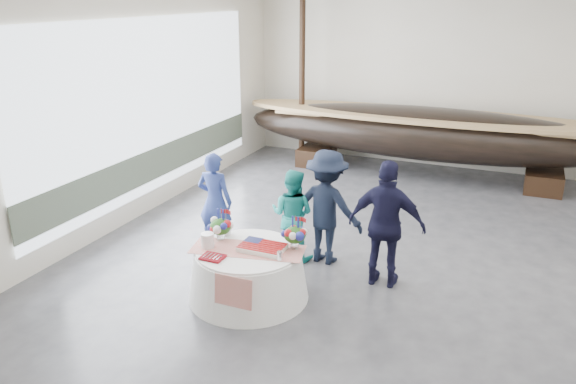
% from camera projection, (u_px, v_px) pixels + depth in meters
% --- Properties ---
extents(floor, '(10.00, 12.00, 0.01)m').
position_uv_depth(floor, '(396.00, 272.00, 8.51)').
color(floor, '#3D3D42').
rests_on(floor, ground).
extents(wall_back, '(10.00, 0.02, 4.50)m').
position_uv_depth(wall_back, '(460.00, 73.00, 12.96)').
color(wall_back, silver).
rests_on(wall_back, ground).
extents(wall_left, '(0.02, 12.00, 4.50)m').
position_uv_depth(wall_left, '(115.00, 101.00, 9.59)').
color(wall_left, silver).
rests_on(wall_left, ground).
extents(open_bay, '(0.03, 7.00, 3.20)m').
position_uv_depth(open_bay, '(154.00, 115.00, 10.58)').
color(open_bay, silver).
rests_on(open_bay, ground).
extents(longboat_display, '(8.59, 1.72, 1.61)m').
position_uv_depth(longboat_display, '(425.00, 133.00, 12.62)').
color(longboat_display, black).
rests_on(longboat_display, ground).
extents(banquet_table, '(1.66, 1.66, 0.72)m').
position_uv_depth(banquet_table, '(248.00, 273.00, 7.73)').
color(banquet_table, white).
rests_on(banquet_table, ground).
extents(tabletop_items, '(1.62, 0.97, 0.40)m').
position_uv_depth(tabletop_items, '(252.00, 235.00, 7.68)').
color(tabletop_items, red).
rests_on(tabletop_items, banquet_table).
extents(guest_woman_blue, '(0.61, 0.41, 1.63)m').
position_uv_depth(guest_woman_blue, '(215.00, 201.00, 9.09)').
color(guest_woman_blue, navy).
rests_on(guest_woman_blue, ground).
extents(guest_woman_teal, '(0.72, 0.57, 1.46)m').
position_uv_depth(guest_woman_teal, '(292.00, 214.00, 8.78)').
color(guest_woman_teal, teal).
rests_on(guest_woman_teal, ground).
extents(guest_man_left, '(1.23, 0.80, 1.80)m').
position_uv_depth(guest_man_left, '(327.00, 207.00, 8.60)').
color(guest_man_left, black).
rests_on(guest_man_left, ground).
extents(guest_man_right, '(1.10, 0.47, 1.86)m').
position_uv_depth(guest_man_right, '(387.00, 225.00, 7.87)').
color(guest_man_right, black).
rests_on(guest_man_right, ground).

